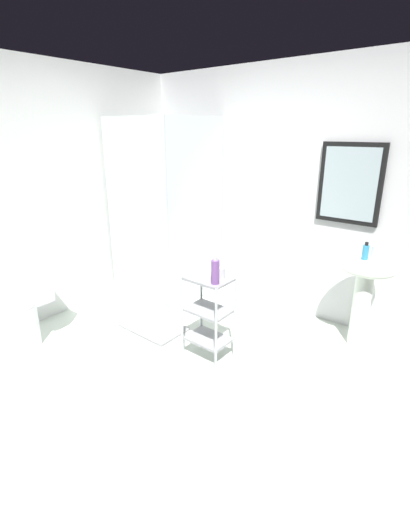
{
  "coord_description": "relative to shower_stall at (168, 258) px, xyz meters",
  "views": [
    {
      "loc": [
        1.65,
        -1.64,
        1.86
      ],
      "look_at": [
        -0.03,
        0.44,
        0.95
      ],
      "focal_mm": 25.82,
      "sensor_mm": 36.0,
      "label": 1
    }
  ],
  "objects": [
    {
      "name": "bath_mat",
      "position": [
        0.44,
        -0.66,
        -0.45
      ],
      "size": [
        0.6,
        0.4,
        0.02
      ],
      "primitive_type": "cube",
      "color": "gray",
      "rests_on": "ground_plane"
    },
    {
      "name": "wall_back",
      "position": [
        1.22,
        0.63,
        0.79
      ],
      "size": [
        4.2,
        0.14,
        2.5
      ],
      "color": "white",
      "rests_on": "ground_plane"
    },
    {
      "name": "wall_left",
      "position": [
        -0.64,
        -1.22,
        0.79
      ],
      "size": [
        0.1,
        4.2,
        2.5
      ],
      "primitive_type": "cube",
      "color": "white",
      "rests_on": "ground_plane"
    },
    {
      "name": "toilet",
      "position": [
        -0.27,
        -1.6,
        -0.15
      ],
      "size": [
        0.37,
        0.49,
        0.76
      ],
      "color": "white",
      "rests_on": "ground_plane"
    },
    {
      "name": "ground_plane",
      "position": [
        1.21,
        -1.22,
        -0.47
      ],
      "size": [
        4.2,
        4.2,
        0.02
      ],
      "primitive_type": "cube",
      "color": "silver"
    },
    {
      "name": "hand_soap_bottle",
      "position": [
        2.06,
        0.33,
        0.41
      ],
      "size": [
        0.05,
        0.05,
        0.15
      ],
      "color": "#389ED1",
      "rests_on": "pedestal_sink"
    },
    {
      "name": "sink_faucet",
      "position": [
        2.09,
        0.42,
        0.4
      ],
      "size": [
        0.03,
        0.03,
        0.1
      ],
      "primitive_type": "cylinder",
      "color": "silver",
      "rests_on": "pedestal_sink"
    },
    {
      "name": "storage_cart",
      "position": [
        1.16,
        -0.71,
        -0.03
      ],
      "size": [
        0.38,
        0.28,
        0.74
      ],
      "color": "silver",
      "rests_on": "ground_plane"
    },
    {
      "name": "pedestal_sink",
      "position": [
        2.09,
        0.3,
        0.12
      ],
      "size": [
        0.46,
        0.37,
        0.81
      ],
      "color": "white",
      "rests_on": "ground_plane"
    },
    {
      "name": "shower_stall",
      "position": [
        0.0,
        0.0,
        0.0
      ],
      "size": [
        0.92,
        0.92,
        2.0
      ],
      "color": "white",
      "rests_on": "ground_plane"
    },
    {
      "name": "rinse_cup",
      "position": [
        1.24,
        -0.65,
        0.32
      ],
      "size": [
        0.08,
        0.08,
        0.09
      ],
      "primitive_type": "cylinder",
      "color": "silver",
      "rests_on": "storage_cart"
    },
    {
      "name": "conditioner_bottle_purple",
      "position": [
        1.28,
        -0.77,
        0.38
      ],
      "size": [
        0.06,
        0.06,
        0.22
      ],
      "color": "#81509E",
      "rests_on": "storage_cart"
    }
  ]
}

